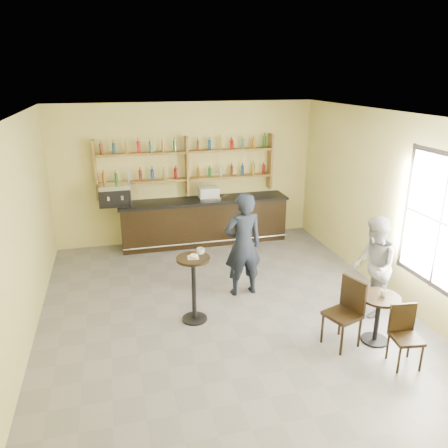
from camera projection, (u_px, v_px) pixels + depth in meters
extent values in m
plane|color=slate|center=(224.00, 310.00, 7.39)|extent=(7.00, 7.00, 0.00)
plane|color=white|center=(225.00, 116.00, 6.34)|extent=(7.00, 7.00, 0.00)
plane|color=#E8DE84|center=(186.00, 173.00, 10.06)|extent=(7.00, 0.00, 7.00)
plane|color=#E8DE84|center=(330.00, 349.00, 3.66)|extent=(7.00, 0.00, 7.00)
plane|color=#E8DE84|center=(19.00, 237.00, 6.15)|extent=(0.00, 7.00, 7.00)
plane|color=#E8DE84|center=(391.00, 206.00, 7.58)|extent=(0.00, 7.00, 7.00)
plane|color=white|center=(441.00, 223.00, 6.44)|extent=(0.00, 2.00, 2.00)
cube|color=white|center=(193.00, 257.00, 6.73)|extent=(0.18, 0.18, 0.00)
torus|color=gold|center=(194.00, 256.00, 6.72)|extent=(0.14, 0.14, 0.05)
imported|color=white|center=(201.00, 251.00, 6.84)|extent=(0.15, 0.15, 0.10)
imported|color=black|center=(243.00, 245.00, 7.65)|extent=(0.71, 0.49, 1.88)
imported|color=white|center=(383.00, 293.00, 6.28)|extent=(0.12, 0.12, 0.09)
imported|color=#949599|center=(373.00, 267.00, 7.05)|extent=(0.88, 0.98, 1.66)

